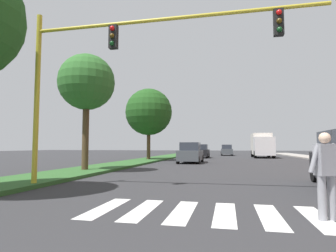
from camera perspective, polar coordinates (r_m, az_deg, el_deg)
The scene contains 11 objects.
ground_plane at distance 29.25m, azimuth 13.78°, elevation -6.87°, with size 140.00×140.00×0.00m, color #2D2D30.
crosswalk at distance 6.30m, azimuth 20.18°, elevation -16.92°, with size 7.65×2.20×0.01m.
median_strip at distance 28.32m, azimuth -3.91°, elevation -6.92°, with size 3.01×64.00×0.15m, color #2D5B28.
tree_mid at distance 16.49m, azimuth -16.35°, elevation 8.49°, with size 3.15×3.15×6.47m.
tree_far at distance 28.23m, azimuth -3.97°, elevation 2.87°, with size 4.72×4.72×7.12m.
traffic_light_gantry at distance 9.76m, azimuth -11.13°, elevation 13.60°, with size 9.65×0.30×6.00m.
pedestrian_performer at distance 6.27m, azimuth 29.68°, elevation -8.08°, with size 0.72×0.37×1.69m.
sedan_midblock at distance 24.27m, azimuth 4.67°, elevation -5.63°, with size 1.88×4.40×1.76m.
sedan_distant at distance 35.06m, azimuth 6.85°, elevation -5.23°, with size 1.84×4.16×1.68m.
sedan_far_horizon at distance 44.87m, azimuth 11.94°, elevation -4.93°, with size 1.92×4.38×1.70m.
truck_box_delivery at distance 37.46m, azimuth 18.71°, elevation -3.66°, with size 2.40×6.20×3.10m.
Camera 1 is at (-0.82, 0.80, 1.42)m, focal length 29.71 mm.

